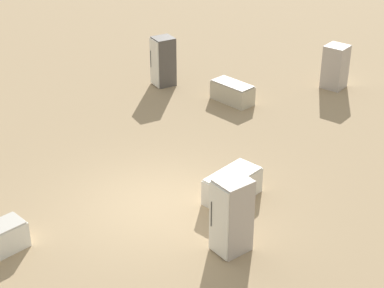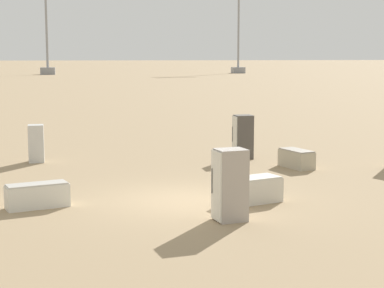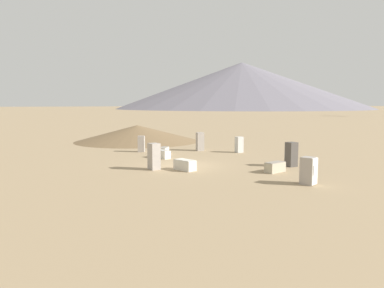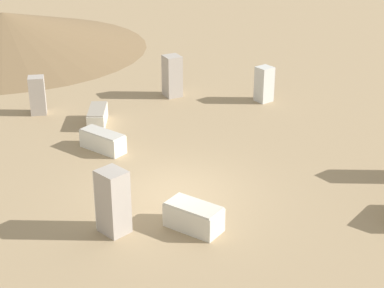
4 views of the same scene
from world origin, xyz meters
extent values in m
plane|color=#9E8460|center=(0.00, 0.00, 0.00)|extent=(1000.00, 1000.00, 0.00)
cone|color=slate|center=(234.97, -150.08, 18.35)|extent=(199.56, 199.56, 36.70)
cone|color=brown|center=(17.77, -1.74, 0.94)|extent=(14.31, 14.31, 1.87)
cube|color=#A89E93|center=(6.98, -4.68, 0.85)|extent=(0.77, 0.73, 1.69)
cube|color=beige|center=(7.33, -4.74, 0.85)|extent=(0.13, 0.61, 1.62)
cylinder|color=#2D2D2D|center=(7.33, -4.96, 0.93)|extent=(0.02, 0.02, 0.59)
cube|color=beige|center=(-1.89, 0.64, 0.33)|extent=(1.65, 1.20, 0.67)
cube|color=beige|center=(-1.89, 0.64, 0.69)|extent=(1.59, 1.15, 0.04)
cube|color=#A89E93|center=(-8.62, -3.77, 0.75)|extent=(0.92, 0.93, 1.50)
cube|color=silver|center=(-8.96, -3.92, 0.75)|extent=(0.31, 0.64, 1.44)
cylinder|color=#2D2D2D|center=(-9.08, -3.71, 0.83)|extent=(0.02, 0.02, 0.53)
cube|color=silver|center=(3.92, 0.19, 0.31)|extent=(1.73, 1.04, 0.61)
cube|color=#BCB7AD|center=(3.92, 0.19, 0.63)|extent=(1.66, 1.00, 0.04)
cube|color=silver|center=(4.34, -7.31, 0.71)|extent=(0.58, 0.59, 1.42)
cube|color=gray|center=(4.35, -7.62, 0.71)|extent=(0.54, 0.05, 1.36)
cylinder|color=#2D2D2D|center=(4.15, -7.65, 0.78)|extent=(0.02, 0.02, 0.50)
cube|color=#4C4742|center=(-3.56, -6.73, 0.85)|extent=(0.69, 0.65, 1.70)
cube|color=silver|center=(-3.21, -6.72, 0.85)|extent=(0.06, 0.61, 1.64)
cylinder|color=#2D2D2D|center=(-3.17, -6.94, 0.94)|extent=(0.02, 0.02, 0.60)
cube|color=beige|center=(6.06, -0.75, 0.28)|extent=(1.66, 1.40, 0.57)
cube|color=gray|center=(6.06, -0.75, 0.59)|extent=(1.59, 1.34, 0.04)
cube|color=#A89E93|center=(8.31, 0.57, 0.73)|extent=(0.75, 0.76, 1.46)
cube|color=#BCB7AD|center=(8.58, 0.45, 0.73)|extent=(0.28, 0.52, 1.40)
cylinder|color=#2D2D2D|center=(8.52, 0.25, 0.80)|extent=(0.02, 0.02, 0.51)
cube|color=#A89E93|center=(-0.80, 2.41, 0.88)|extent=(0.80, 0.73, 1.76)
cube|color=silver|center=(-0.43, 2.47, 0.88)|extent=(0.14, 0.60, 1.69)
cylinder|color=#2D2D2D|center=(-0.36, 2.26, 0.97)|extent=(0.02, 0.02, 0.62)
cube|color=#B2A88E|center=(-4.90, -4.36, 0.31)|extent=(1.02, 1.55, 0.62)
cube|color=gray|center=(-4.90, -4.36, 0.64)|extent=(0.98, 1.49, 0.04)
camera|label=1|loc=(5.28, 12.05, 8.65)|focal=60.00mm
camera|label=2|loc=(2.90, 17.26, 4.00)|focal=60.00mm
camera|label=3|loc=(-24.28, 10.21, 4.40)|focal=35.00mm
camera|label=4|loc=(-13.67, 9.16, 8.96)|focal=60.00mm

